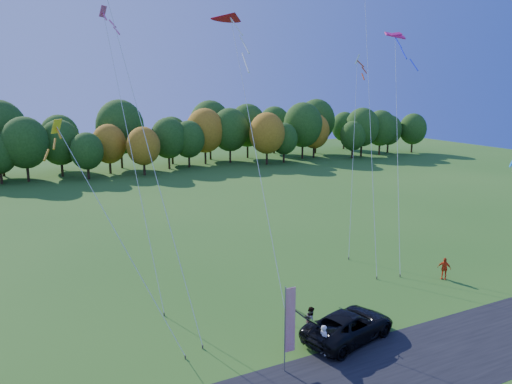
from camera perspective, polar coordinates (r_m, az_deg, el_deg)
name	(u,v)px	position (r m, az deg, el deg)	size (l,w,h in m)	color
ground	(308,344)	(27.48, 5.95, -16.89)	(160.00, 160.00, 0.00)	#265B18
asphalt_strip	(356,384)	(24.72, 11.33, -20.71)	(90.00, 6.00, 0.01)	black
tree_line	(106,175)	(77.33, -16.75, 1.88)	(116.00, 12.00, 10.00)	#1E4711
black_suv	(349,325)	(27.92, 10.57, -14.76)	(2.56, 5.54, 1.54)	black
person_tailgate_a	(324,340)	(26.26, 7.77, -16.42)	(0.59, 0.39, 1.61)	white
person_tailgate_b	(311,321)	(28.08, 6.34, -14.40)	(0.77, 0.60, 1.58)	gray
person_east	(444,268)	(37.45, 20.70, -8.17)	(0.91, 0.38, 1.55)	red
feather_flag	(289,319)	(24.03, 3.80, -14.31)	(0.57, 0.08, 4.29)	#999999
kite_delta_blue	(137,108)	(27.47, -13.41, 9.28)	(4.66, 10.09, 24.81)	#4C3F33
kite_parafoil_orange	(368,64)	(40.08, 12.65, 14.09)	(7.93, 12.10, 30.02)	#4C3F33
kite_delta_red	(254,141)	(31.04, -0.20, 5.81)	(2.48, 10.23, 19.07)	#4C3F33
kite_parafoil_rainbow	(397,146)	(39.12, 15.87, 5.03)	(6.41, 7.75, 17.72)	#4C3F33
kite_diamond_yellow	(121,241)	(25.59, -15.20, -5.44)	(5.23, 5.47, 12.02)	#4C3F33
kite_diamond_white	(353,155)	(40.76, 11.05, 4.22)	(4.49, 5.49, 16.11)	#4C3F33
kite_diamond_pink	(133,157)	(30.90, -13.93, 3.86)	(1.83, 7.00, 18.36)	#4C3F33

